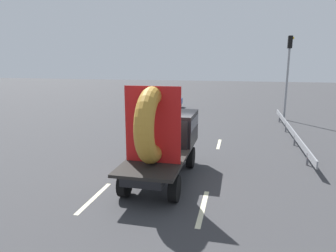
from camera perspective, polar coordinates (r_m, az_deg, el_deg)
ground_plane at (r=12.20m, az=-1.02°, el=-9.26°), size 120.00×120.00×0.00m
flatbed_truck at (r=11.67m, az=-0.66°, el=-1.38°), size 2.02×5.36×3.67m
distant_sedan at (r=28.41m, az=0.18°, el=4.61°), size 1.81×4.23×1.38m
traffic_light at (r=24.78m, az=21.71°, el=10.39°), size 0.42×0.36×6.29m
guardrail at (r=19.16m, az=22.03°, el=-0.59°), size 0.10×13.08×0.71m
lane_dash_left_near at (r=10.62m, az=-13.74°, el=-12.98°), size 0.16×2.40×0.01m
lane_dash_left_far at (r=18.12m, az=-1.70°, el=-2.09°), size 0.16×2.27×0.01m
lane_dash_right_near at (r=9.75m, az=6.57°, el=-15.07°), size 0.16×2.47×0.01m
lane_dash_right_far at (r=16.82m, az=9.59°, el=-3.37°), size 0.16×2.00×0.01m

